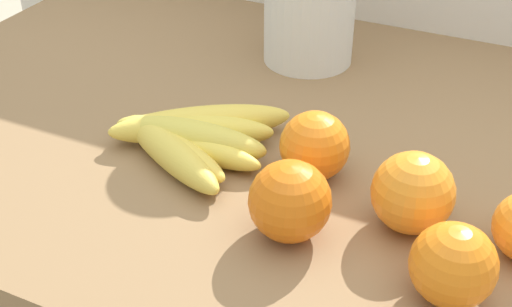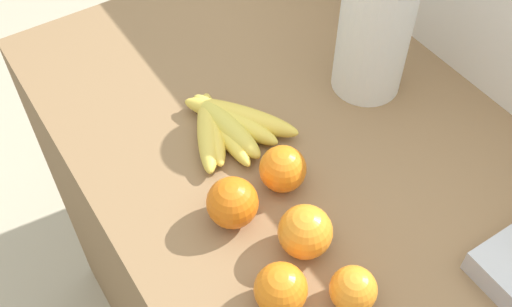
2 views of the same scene
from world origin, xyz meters
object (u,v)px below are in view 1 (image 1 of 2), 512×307
Objects in this scene: orange_right at (290,201)px; orange_front at (413,193)px; banana_bunch at (188,138)px; orange_back_right at (315,146)px; orange_back_left at (453,265)px.

orange_right is 0.12m from orange_front.
orange_back_right is (0.14, 0.02, 0.02)m from banana_bunch.
orange_back_left is at bearing -17.78° from banana_bunch.
orange_front is 1.07× the size of orange_back_right.
banana_bunch is 0.15m from orange_back_right.
banana_bunch is 0.18m from orange_right.
orange_right reaches higher than orange_back_right.
orange_right is 1.07× the size of orange_back_left.
banana_bunch is at bearing 162.22° from orange_back_left.
orange_back_right is at bearing 160.96° from orange_front.
banana_bunch is 2.49× the size of orange_front.
orange_front reaches higher than orange_back_left.
orange_front is 0.10m from orange_back_left.
orange_right is (0.16, -0.08, 0.02)m from banana_bunch.
orange_front is at bearing -4.63° from banana_bunch.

